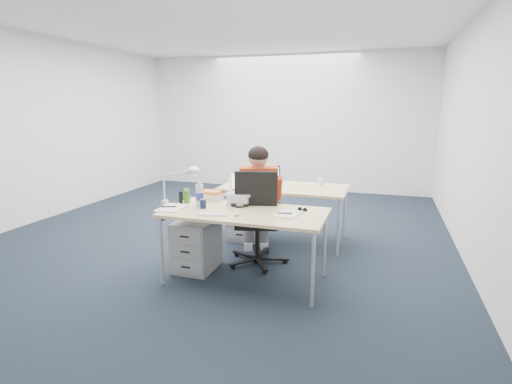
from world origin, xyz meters
TOP-DOWN VIEW (x-y plane):
  - floor at (0.00, 0.00)m, footprint 7.00×7.00m
  - room at (0.00, 0.00)m, footprint 6.02×7.02m
  - desk_near at (0.78, -1.18)m, footprint 1.60×0.80m
  - desk_far at (0.85, 0.13)m, footprint 1.60×0.80m
  - office_chair at (0.76, -0.73)m, footprint 0.84×0.84m
  - seated_person at (0.71, -0.56)m, footprint 0.58×0.80m
  - drawer_pedestal_near at (0.18, -1.07)m, footprint 0.40×0.50m
  - drawer_pedestal_far at (0.34, 0.10)m, footprint 0.40×0.50m
  - silver_laptop at (0.63, -0.93)m, footprint 0.30×0.24m
  - wireless_keyboard at (0.53, -1.41)m, footprint 0.31×0.19m
  - computer_mouse at (0.76, -1.37)m, footprint 0.07×0.09m
  - headphones at (0.67, -1.02)m, footprint 0.22×0.19m
  - can_koozie at (0.34, -1.20)m, footprint 0.08×0.08m
  - water_bottle at (0.26, -1.12)m, footprint 0.09×0.09m
  - bear_figurine at (0.07, -1.05)m, footprint 0.10×0.08m
  - book_stack at (0.26, -0.83)m, footprint 0.24×0.19m
  - cordless_phone at (0.03, -1.10)m, footprint 0.04×0.02m
  - papers_left at (0.03, -1.32)m, footprint 0.26×0.35m
  - papers_right at (1.21, -1.19)m, footprint 0.23×0.30m
  - sunglasses at (1.32, -1.00)m, footprint 0.11×0.08m
  - desk_lamp at (0.03, -1.20)m, footprint 0.40×0.15m
  - dark_laptop at (0.61, 0.09)m, footprint 0.43×0.42m
  - far_cup at (1.28, 0.36)m, footprint 0.08×0.08m
  - far_papers at (0.10, 0.39)m, footprint 0.32×0.36m

SIDE VIEW (x-z plane):
  - floor at x=0.00m, z-range 0.00..0.00m
  - drawer_pedestal_near at x=0.18m, z-range 0.00..0.55m
  - drawer_pedestal_far at x=0.34m, z-range 0.00..0.55m
  - office_chair at x=0.76m, z-range -0.24..0.85m
  - seated_person at x=0.71m, z-range 0.00..1.31m
  - desk_near at x=0.78m, z-range 0.32..1.05m
  - desk_far at x=0.85m, z-range 0.32..1.05m
  - far_papers at x=0.10m, z-range 0.73..0.74m
  - papers_right at x=1.21m, z-range 0.73..0.74m
  - papers_left at x=0.03m, z-range 0.73..0.74m
  - wireless_keyboard at x=0.53m, z-range 0.73..0.74m
  - sunglasses at x=1.32m, z-range 0.73..0.75m
  - computer_mouse at x=0.76m, z-range 0.73..0.76m
  - headphones at x=0.67m, z-range 0.73..0.76m
  - far_cup at x=1.28m, z-range 0.73..0.82m
  - book_stack at x=0.26m, z-range 0.73..0.83m
  - can_koozie at x=0.34m, z-range 0.73..0.83m
  - cordless_phone at x=0.03m, z-range 0.73..0.86m
  - bear_figurine at x=0.07m, z-range 0.73..0.90m
  - water_bottle at x=0.26m, z-range 0.73..0.99m
  - dark_laptop at x=0.61m, z-range 0.73..1.00m
  - silver_laptop at x=0.63m, z-range 0.73..1.04m
  - desk_lamp at x=0.03m, z-range 0.73..1.17m
  - room at x=0.00m, z-range 0.31..3.12m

